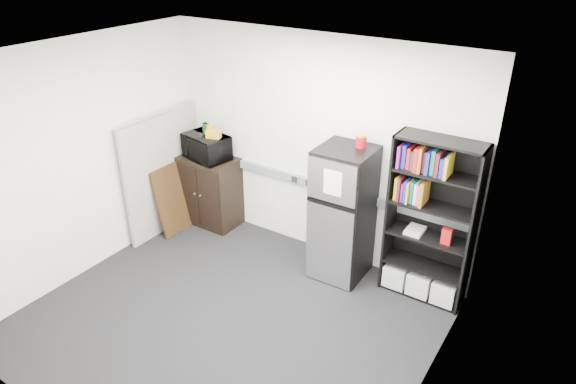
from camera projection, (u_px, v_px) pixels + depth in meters
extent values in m
plane|color=black|center=(227.00, 321.00, 5.39)|extent=(4.00, 4.00, 0.00)
cube|color=white|center=(315.00, 149.00, 6.08)|extent=(4.00, 0.02, 2.70)
cube|color=white|center=(428.00, 279.00, 3.80)|extent=(0.02, 3.50, 2.70)
cube|color=white|center=(82.00, 161.00, 5.74)|extent=(0.02, 3.50, 2.70)
cube|color=white|center=(210.00, 63.00, 4.16)|extent=(4.00, 3.50, 0.02)
cube|color=slate|center=(313.00, 184.00, 6.26)|extent=(3.92, 0.05, 0.10)
cube|color=white|center=(290.00, 127.00, 6.15)|extent=(0.14, 0.00, 0.10)
cube|color=black|center=(391.00, 211.00, 5.60)|extent=(0.02, 0.34, 1.85)
cube|color=black|center=(473.00, 234.00, 5.17)|extent=(0.02, 0.34, 1.85)
cube|color=black|center=(435.00, 216.00, 5.50)|extent=(0.90, 0.02, 1.85)
cube|color=black|center=(442.00, 141.00, 4.97)|extent=(0.90, 0.34, 0.02)
cube|color=black|center=(420.00, 291.00, 5.80)|extent=(0.85, 0.32, 0.03)
cube|color=black|center=(424.00, 266.00, 5.64)|extent=(0.85, 0.32, 0.03)
cube|color=black|center=(428.00, 237.00, 5.47)|extent=(0.85, 0.32, 0.02)
cube|color=black|center=(433.00, 207.00, 5.30)|extent=(0.85, 0.32, 0.02)
cube|color=black|center=(437.00, 174.00, 5.13)|extent=(0.85, 0.32, 0.02)
cube|color=silver|center=(397.00, 273.00, 5.86)|extent=(0.25, 0.30, 0.25)
cube|color=silver|center=(421.00, 281.00, 5.73)|extent=(0.25, 0.30, 0.25)
cube|color=silver|center=(446.00, 290.00, 5.59)|extent=(0.25, 0.30, 0.25)
cube|color=gray|center=(164.00, 174.00, 6.75)|extent=(0.05, 1.30, 1.60)
cube|color=#B2B2B7|center=(157.00, 115.00, 6.38)|extent=(0.06, 1.30, 0.02)
cube|color=black|center=(211.00, 190.00, 7.01)|extent=(0.77, 0.48, 0.97)
cube|color=black|center=(188.00, 194.00, 6.92)|extent=(0.36, 0.01, 0.85)
cube|color=black|center=(209.00, 201.00, 6.74)|extent=(0.36, 0.01, 0.85)
cylinder|color=#B2B2B7|center=(194.00, 194.00, 6.82)|extent=(0.02, 0.02, 0.02)
cylinder|color=#B2B2B7|center=(200.00, 196.00, 6.77)|extent=(0.02, 0.02, 0.02)
imported|color=black|center=(206.00, 147.00, 6.70)|extent=(0.66, 0.51, 0.33)
cube|color=#1A5017|center=(206.00, 129.00, 6.62)|extent=(0.08, 0.07, 0.15)
cube|color=#0C371E|center=(206.00, 129.00, 6.62)|extent=(0.07, 0.05, 0.15)
cube|color=orange|center=(210.00, 130.00, 6.59)|extent=(0.08, 0.06, 0.14)
cube|color=orange|center=(214.00, 134.00, 6.52)|extent=(0.20, 0.15, 0.10)
cube|color=black|center=(343.00, 214.00, 5.82)|extent=(0.61, 0.61, 1.57)
cube|color=#B3B3B8|center=(331.00, 182.00, 5.35)|extent=(0.57, 0.03, 0.47)
cube|color=#B3B3B8|center=(329.00, 247.00, 5.71)|extent=(0.57, 0.03, 1.00)
cube|color=black|center=(330.00, 205.00, 5.46)|extent=(0.57, 0.02, 0.03)
cube|color=white|center=(332.00, 183.00, 5.33)|extent=(0.21, 0.01, 0.28)
cube|color=black|center=(346.00, 149.00, 5.46)|extent=(0.61, 0.61, 0.02)
cylinder|color=#AA0716|center=(361.00, 141.00, 5.46)|extent=(0.12, 0.12, 0.14)
cylinder|color=gold|center=(362.00, 134.00, 5.42)|extent=(0.12, 0.12, 0.02)
cube|color=#311C0D|center=(178.00, 196.00, 6.90)|extent=(0.22, 0.72, 0.92)
cube|color=silver|center=(179.00, 197.00, 6.89)|extent=(0.16, 0.62, 0.78)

